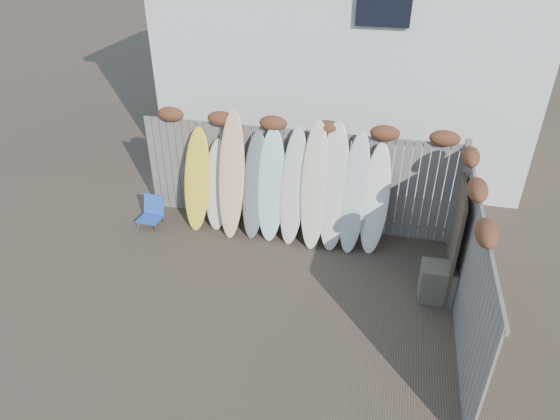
% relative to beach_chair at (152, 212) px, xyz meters
% --- Properties ---
extents(ground, '(80.00, 80.00, 0.00)m').
position_rel_beach_chair_xyz_m(ground, '(2.74, -1.72, -0.27)').
color(ground, '#493A2D').
extents(back_fence, '(6.05, 0.28, 2.24)m').
position_rel_beach_chair_xyz_m(back_fence, '(2.80, 0.68, 0.92)').
color(back_fence, slate).
rests_on(back_fence, ground).
extents(right_fence, '(0.28, 4.40, 2.24)m').
position_rel_beach_chair_xyz_m(right_fence, '(5.74, -1.46, 0.87)').
color(right_fence, slate).
rests_on(right_fence, ground).
extents(house, '(8.50, 5.50, 6.33)m').
position_rel_beach_chair_xyz_m(house, '(3.24, 4.78, 2.93)').
color(house, silver).
rests_on(house, ground).
extents(beach_chair, '(0.47, 0.50, 0.58)m').
position_rel_beach_chair_xyz_m(beach_chair, '(0.00, 0.00, 0.00)').
color(beach_chair, blue).
rests_on(beach_chair, ground).
extents(wooden_crate, '(0.54, 0.46, 0.63)m').
position_rel_beach_chair_xyz_m(wooden_crate, '(5.44, -1.00, 0.04)').
color(wooden_crate, brown).
rests_on(wooden_crate, ground).
extents(lattice_panel, '(0.12, 1.22, 1.83)m').
position_rel_beach_chair_xyz_m(lattice_panel, '(5.63, -0.63, 0.65)').
color(lattice_panel, brown).
rests_on(lattice_panel, ground).
extents(surfboard_0, '(0.52, 0.69, 1.95)m').
position_rel_beach_chair_xyz_m(surfboard_0, '(0.92, 0.24, 0.71)').
color(surfboard_0, yellow).
rests_on(surfboard_0, ground).
extents(surfboard_1, '(0.51, 0.64, 1.73)m').
position_rel_beach_chair_xyz_m(surfboard_1, '(1.30, 0.32, 0.60)').
color(surfboard_1, beige).
rests_on(surfboard_1, ground).
extents(surfboard_2, '(0.53, 0.85, 2.34)m').
position_rel_beach_chair_xyz_m(surfboard_2, '(1.64, 0.21, 0.90)').
color(surfboard_2, '#FFD87C').
rests_on(surfboard_2, ground).
extents(surfboard_3, '(0.49, 0.72, 1.99)m').
position_rel_beach_chair_xyz_m(surfboard_3, '(2.07, 0.23, 0.73)').
color(surfboard_3, slate).
rests_on(surfboard_3, ground).
extents(surfboard_4, '(0.58, 0.77, 2.08)m').
position_rel_beach_chair_xyz_m(surfboard_4, '(2.39, 0.24, 0.77)').
color(surfboard_4, silver).
rests_on(surfboard_4, ground).
extents(surfboard_5, '(0.52, 0.77, 2.13)m').
position_rel_beach_chair_xyz_m(surfboard_5, '(2.82, 0.23, 0.79)').
color(surfboard_5, silver).
rests_on(surfboard_5, ground).
extents(surfboard_6, '(0.55, 0.83, 2.29)m').
position_rel_beach_chair_xyz_m(surfboard_6, '(3.21, 0.20, 0.87)').
color(surfboard_6, beige).
rests_on(surfboard_6, ground).
extents(surfboard_7, '(0.61, 0.84, 2.28)m').
position_rel_beach_chair_xyz_m(surfboard_7, '(3.56, 0.24, 0.87)').
color(surfboard_7, beige).
rests_on(surfboard_7, ground).
extents(surfboard_8, '(0.53, 0.79, 2.15)m').
position_rel_beach_chair_xyz_m(surfboard_8, '(3.94, 0.21, 0.81)').
color(surfboard_8, silver).
rests_on(surfboard_8, ground).
extents(surfboard_9, '(0.52, 0.72, 1.96)m').
position_rel_beach_chair_xyz_m(surfboard_9, '(4.31, 0.25, 0.71)').
color(surfboard_9, white).
rests_on(surfboard_9, ground).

